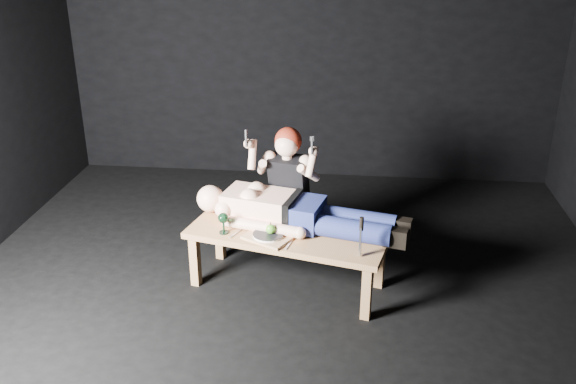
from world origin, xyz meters
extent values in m
plane|color=black|center=(0.00, 0.00, 0.00)|extent=(5.00, 5.00, 0.00)
plane|color=black|center=(0.00, 2.50, 1.50)|extent=(5.00, 0.00, 5.00)
cube|color=#A1774D|center=(0.01, 0.21, 0.23)|extent=(1.54, 0.87, 0.45)
cube|color=#A88259|center=(-0.12, 0.10, 0.46)|extent=(0.40, 0.36, 0.02)
cylinder|color=white|center=(-0.12, 0.10, 0.48)|extent=(0.29, 0.29, 0.02)
sphere|color=#349421|center=(-0.10, 0.11, 0.52)|extent=(0.07, 0.07, 0.07)
cube|color=#B2B2B7|center=(-0.36, 0.15, 0.45)|extent=(0.07, 0.15, 0.01)
cube|color=#B2B2B7|center=(0.04, 0.02, 0.45)|extent=(0.05, 0.15, 0.01)
cube|color=#B2B2B7|center=(-0.02, 0.12, 0.45)|extent=(0.10, 0.13, 0.01)
camera|label=1|loc=(0.45, -3.83, 2.54)|focal=38.95mm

